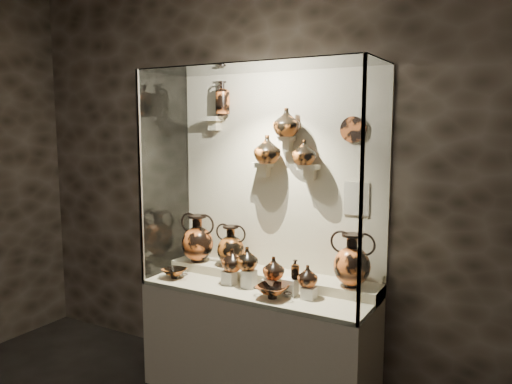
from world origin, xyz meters
TOP-DOWN VIEW (x-y plane):
  - wall_back at (0.00, 2.50)m, footprint 5.00×0.02m
  - plinth at (0.00, 2.18)m, footprint 1.70×0.60m
  - front_tier at (0.00, 2.18)m, footprint 1.68×0.58m
  - rear_tier at (0.00, 2.35)m, footprint 1.70×0.25m
  - back_panel at (0.00, 2.50)m, footprint 1.70×0.03m
  - glass_front at (0.00, 1.88)m, footprint 1.70×0.01m
  - glass_left at (-0.85, 2.18)m, footprint 0.01×0.60m
  - glass_right at (0.85, 2.18)m, footprint 0.01×0.60m
  - glass_top at (0.00, 2.18)m, footprint 1.70×0.60m
  - frame_post_left at (-0.84, 1.89)m, footprint 0.02×0.02m
  - frame_post_right at (0.84, 1.89)m, footprint 0.02×0.02m
  - pedestal_a at (-0.22, 2.13)m, footprint 0.09×0.09m
  - pedestal_b at (-0.05, 2.13)m, footprint 0.09×0.09m
  - pedestal_c at (0.12, 2.13)m, footprint 0.09×0.09m
  - pedestal_d at (0.28, 2.13)m, footprint 0.09×0.09m
  - pedestal_e at (0.42, 2.13)m, footprint 0.09×0.09m
  - bracket_ul at (-0.55, 2.42)m, footprint 0.14×0.12m
  - bracket_ca at (-0.10, 2.42)m, footprint 0.14×0.12m
  - bracket_cb at (0.10, 2.42)m, footprint 0.10×0.12m
  - bracket_cc at (0.28, 2.42)m, footprint 0.14×0.12m
  - amphora_left at (-0.64, 2.32)m, footprint 0.31×0.31m
  - amphora_mid at (-0.34, 2.34)m, footprint 0.31×0.31m
  - amphora_right at (0.65, 2.32)m, footprint 0.30×0.30m
  - jug_a at (-0.20, 2.14)m, footprint 0.17×0.17m
  - jug_b at (-0.07, 2.14)m, footprint 0.21×0.21m
  - jug_c at (0.14, 2.15)m, footprint 0.18×0.18m
  - jug_e at (0.40, 2.15)m, footprint 0.16×0.16m
  - lekythos_small at (0.31, 2.13)m, footprint 0.07×0.07m
  - kylix_left at (-0.66, 2.04)m, footprint 0.24×0.21m
  - kylix_right at (0.20, 2.02)m, footprint 0.35×0.32m
  - lekythos_tall at (-0.45, 2.41)m, footprint 0.15×0.15m
  - ovoid_vase_a at (-0.03, 2.37)m, footprint 0.27×0.27m
  - ovoid_vase_b at (0.12, 2.37)m, footprint 0.26×0.26m
  - ovoid_vase_c at (0.26, 2.38)m, footprint 0.22×0.22m
  - wall_plate at (0.59, 2.47)m, footprint 0.18×0.02m
  - info_placard at (0.62, 2.47)m, footprint 0.18×0.01m

SIDE VIEW (x-z plane):
  - plinth at x=0.00m, z-range 0.00..0.80m
  - front_tier at x=0.00m, z-range 0.80..0.83m
  - rear_tier at x=0.00m, z-range 0.80..0.90m
  - pedestal_e at x=0.42m, z-range 0.83..0.91m
  - pedestal_c at x=0.12m, z-range 0.83..0.92m
  - kylix_left at x=-0.66m, z-range 0.83..0.92m
  - pedestal_a at x=-0.22m, z-range 0.83..0.93m
  - kylix_right at x=0.20m, z-range 0.83..0.94m
  - pedestal_d at x=0.28m, z-range 0.83..0.95m
  - pedestal_b at x=-0.05m, z-range 0.83..0.96m
  - jug_e at x=0.40m, z-range 0.91..1.06m
  - jug_c at x=0.14m, z-range 0.92..1.08m
  - jug_a at x=-0.20m, z-range 0.93..1.10m
  - lekythos_small at x=0.31m, z-range 0.95..1.10m
  - jug_b at x=-0.07m, z-range 0.96..1.13m
  - amphora_mid at x=-0.34m, z-range 0.90..1.22m
  - amphora_right at x=0.65m, z-range 0.90..1.27m
  - amphora_left at x=-0.64m, z-range 0.90..1.28m
  - info_placard at x=0.62m, z-range 1.37..1.61m
  - wall_back at x=0.00m, z-range 0.00..3.20m
  - back_panel at x=0.00m, z-range 0.80..2.40m
  - glass_front at x=0.00m, z-range 0.80..2.40m
  - glass_left at x=-0.85m, z-range 0.80..2.40m
  - glass_right at x=0.85m, z-range 0.80..2.40m
  - frame_post_left at x=-0.84m, z-range 0.80..2.40m
  - frame_post_right at x=0.84m, z-range 0.80..2.40m
  - bracket_ca at x=-0.10m, z-range 1.68..1.72m
  - bracket_cc at x=0.28m, z-range 1.68..1.72m
  - ovoid_vase_c at x=0.26m, z-range 1.72..1.90m
  - ovoid_vase_a at x=-0.03m, z-range 1.72..1.93m
  - bracket_cb at x=0.10m, z-range 1.88..1.92m
  - wall_plate at x=0.59m, z-range 1.88..2.06m
  - ovoid_vase_b at x=0.12m, z-range 1.92..2.12m
  - bracket_ul at x=-0.55m, z-range 2.03..2.07m
  - lekythos_tall at x=-0.45m, z-range 2.07..2.37m
  - glass_top at x=0.00m, z-range 2.39..2.40m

